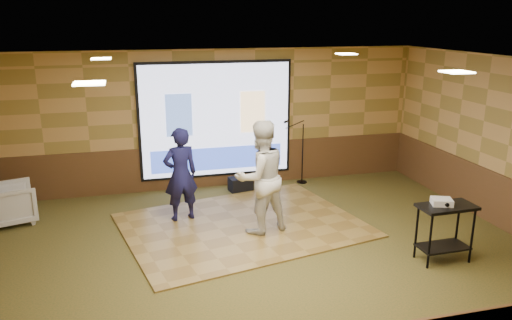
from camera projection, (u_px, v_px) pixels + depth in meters
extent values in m
plane|color=#303D1B|center=(257.00, 254.00, 7.94)|extent=(9.00, 9.00, 0.00)
cube|color=tan|center=(216.00, 120.00, 10.78)|extent=(9.00, 0.04, 3.00)
cube|color=tan|center=(361.00, 276.00, 4.27)|extent=(9.00, 0.04, 3.00)
cube|color=tan|center=(508.00, 145.00, 8.61)|extent=(0.04, 7.00, 3.00)
cube|color=beige|center=(257.00, 63.00, 7.11)|extent=(9.00, 7.00, 0.04)
cube|color=#52381B|center=(217.00, 165.00, 11.04)|extent=(9.00, 0.04, 0.95)
cube|color=#52381B|center=(500.00, 201.00, 8.89)|extent=(0.04, 7.00, 0.95)
cube|color=black|center=(216.00, 120.00, 10.73)|extent=(3.32, 0.03, 2.52)
cube|color=silver|center=(217.00, 120.00, 10.70)|extent=(3.20, 0.02, 2.40)
cube|color=#40588C|center=(179.00, 115.00, 10.45)|extent=(0.55, 0.01, 0.90)
cube|color=#DBB67E|center=(253.00, 112.00, 10.84)|extent=(0.55, 0.01, 0.90)
cube|color=#2E47AF|center=(218.00, 158.00, 10.92)|extent=(2.88, 0.01, 0.50)
cube|color=#F8E7BA|center=(101.00, 59.00, 8.26)|extent=(0.32, 0.32, 0.02)
cube|color=#F8E7BA|center=(346.00, 54.00, 9.32)|extent=(0.32, 0.32, 0.02)
cube|color=#F8E7BA|center=(89.00, 83.00, 5.19)|extent=(0.32, 0.32, 0.02)
cube|color=#F8E7BA|center=(457.00, 72.00, 6.25)|extent=(0.32, 0.32, 0.02)
cube|color=olive|center=(243.00, 225.00, 9.01)|extent=(4.64, 3.89, 0.03)
imported|color=#151542|center=(181.00, 174.00, 9.02)|extent=(0.70, 0.53, 1.73)
imported|color=beige|center=(261.00, 177.00, 8.48)|extent=(1.11, 0.96, 1.97)
cylinder|color=black|center=(430.00, 242.00, 7.38)|extent=(0.04, 0.04, 0.86)
cylinder|color=black|center=(472.00, 237.00, 7.55)|extent=(0.04, 0.04, 0.86)
cylinder|color=black|center=(416.00, 232.00, 7.71)|extent=(0.04, 0.04, 0.86)
cylinder|color=black|center=(457.00, 227.00, 7.89)|extent=(0.04, 0.04, 0.86)
cube|color=black|center=(447.00, 207.00, 7.51)|extent=(0.86, 0.45, 0.05)
cube|color=black|center=(443.00, 246.00, 7.69)|extent=(0.77, 0.41, 0.03)
cube|color=silver|center=(442.00, 202.00, 7.51)|extent=(0.36, 0.33, 0.10)
cylinder|color=black|center=(302.00, 182.00, 11.38)|extent=(0.24, 0.24, 0.02)
cylinder|color=black|center=(303.00, 154.00, 11.20)|extent=(0.02, 0.02, 1.36)
cylinder|color=black|center=(295.00, 124.00, 10.96)|extent=(0.43, 0.02, 0.17)
cylinder|color=black|center=(286.00, 122.00, 10.89)|extent=(0.10, 0.05, 0.08)
imported|color=gray|center=(11.00, 204.00, 9.06)|extent=(1.00, 0.99, 0.74)
cube|color=black|center=(241.00, 184.00, 10.80)|extent=(0.53, 0.39, 0.30)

